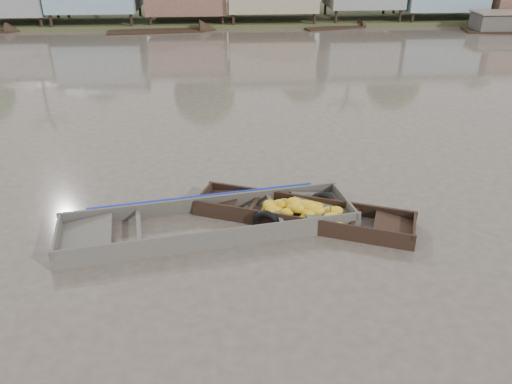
{
  "coord_description": "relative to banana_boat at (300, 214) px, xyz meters",
  "views": [
    {
      "loc": [
        -1.37,
        -10.33,
        6.68
      ],
      "look_at": [
        -0.62,
        0.57,
        0.8
      ],
      "focal_mm": 35.0,
      "sensor_mm": 36.0,
      "label": 1
    }
  ],
  "objects": [
    {
      "name": "ground",
      "position": [
        -0.5,
        -0.53,
        -0.16
      ],
      "size": [
        120.0,
        120.0,
        0.0
      ],
      "primitive_type": "plane",
      "color": "#494138",
      "rests_on": "ground"
    },
    {
      "name": "viewer_boat",
      "position": [
        -2.29,
        -0.29,
        -0.1
      ],
      "size": [
        7.49,
        3.08,
        0.59
      ],
      "rotation": [
        0.0,
        0.0,
        0.17
      ],
      "color": "#3E3934",
      "rests_on": "ground"
    },
    {
      "name": "distant_boats",
      "position": [
        11.22,
        24.76,
        0.08
      ],
      "size": [
        46.43,
        4.73,
        1.38
      ],
      "color": "black",
      "rests_on": "ground"
    },
    {
      "name": "banana_boat",
      "position": [
        0.0,
        0.0,
        0.0
      ],
      "size": [
        5.68,
        3.26,
        0.78
      ],
      "rotation": [
        0.0,
        0.0,
        -0.37
      ],
      "color": "black",
      "rests_on": "ground"
    }
  ]
}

